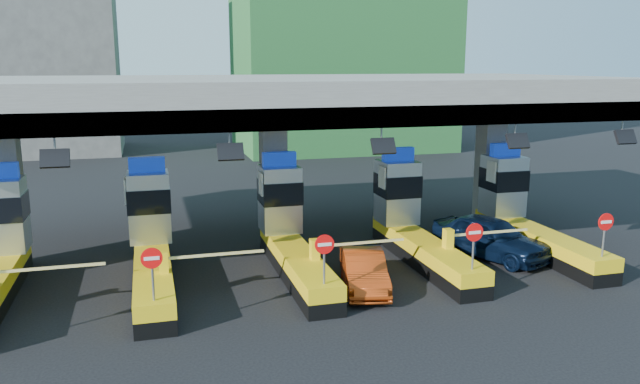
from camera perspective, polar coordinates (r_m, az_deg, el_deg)
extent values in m
plane|color=black|center=(23.64, -2.72, -6.96)|extent=(120.00, 120.00, 0.00)
cube|color=slate|center=(25.36, -4.39, 8.72)|extent=(28.00, 12.00, 1.50)
cube|color=#4C4C49|center=(19.85, -1.12, 6.76)|extent=(28.00, 0.60, 0.70)
cube|color=slate|center=(25.80, -26.59, -0.29)|extent=(1.00, 1.00, 5.50)
cube|color=slate|center=(25.78, -4.27, 0.93)|extent=(1.00, 1.00, 5.50)
cube|color=slate|center=(29.39, 15.22, 1.88)|extent=(1.00, 1.00, 5.50)
cylinder|color=slate|center=(19.45, -23.09, 3.95)|extent=(0.06, 0.06, 0.50)
cube|color=black|center=(19.30, -23.08, 2.84)|extent=(0.80, 0.38, 0.54)
cylinder|color=slate|center=(19.44, -8.29, 4.76)|extent=(0.06, 0.06, 0.50)
cube|color=black|center=(19.28, -8.18, 3.66)|extent=(0.80, 0.38, 0.54)
cylinder|color=slate|center=(20.67, 5.64, 5.23)|extent=(0.06, 0.06, 0.50)
cube|color=black|center=(20.53, 5.82, 4.20)|extent=(0.80, 0.38, 0.54)
cylinder|color=slate|center=(22.95, 17.41, 5.40)|extent=(0.06, 0.06, 0.50)
cube|color=black|center=(22.82, 17.63, 4.47)|extent=(0.80, 0.38, 0.54)
cylinder|color=slate|center=(25.67, 25.92, 5.38)|extent=(0.06, 0.06, 0.50)
cube|color=black|center=(25.56, 26.14, 4.54)|extent=(0.80, 0.38, 0.54)
cube|color=#9EA3A8|center=(24.74, -27.00, -1.87)|extent=(1.50, 1.50, 2.60)
cube|color=black|center=(24.66, -27.08, -1.20)|extent=(1.56, 1.56, 0.90)
cube|color=white|center=(20.80, -23.45, -6.38)|extent=(3.20, 0.08, 0.08)
cube|color=black|center=(22.09, -14.99, -8.04)|extent=(1.20, 8.00, 0.50)
cube|color=#E5B70C|center=(21.93, -15.06, -6.80)|extent=(1.20, 8.00, 0.50)
cube|color=#9EA3A8|center=(24.22, -15.36, -1.26)|extent=(1.50, 1.50, 2.60)
cube|color=black|center=(24.14, -15.39, -0.58)|extent=(1.56, 1.56, 0.90)
cube|color=#0C2DBF|center=(23.93, -15.56, 2.43)|extent=(1.30, 0.35, 0.55)
cube|color=white|center=(23.80, -17.36, 0.12)|extent=(0.06, 0.70, 0.90)
cylinder|color=slate|center=(18.23, -15.04, -7.64)|extent=(0.07, 0.07, 1.30)
cylinder|color=red|center=(18.01, -15.14, -5.86)|extent=(0.60, 0.04, 0.60)
cube|color=white|center=(17.99, -15.14, -5.89)|extent=(0.42, 0.02, 0.10)
cube|color=#E5B70C|center=(20.60, -14.12, -6.20)|extent=(0.30, 0.35, 0.70)
cube|color=white|center=(20.66, -9.54, -5.66)|extent=(3.20, 0.08, 0.08)
cube|color=black|center=(22.64, -2.15, -7.14)|extent=(1.20, 8.00, 0.50)
cube|color=#E5B70C|center=(22.48, -2.16, -5.93)|extent=(1.20, 8.00, 0.50)
cube|color=#9EA3A8|center=(24.72, -3.70, -0.60)|extent=(1.50, 1.50, 2.60)
cube|color=black|center=(24.64, -3.70, 0.07)|extent=(1.56, 1.56, 0.90)
cube|color=#0C2DBF|center=(24.43, -3.75, 3.02)|extent=(1.30, 0.35, 0.55)
cube|color=white|center=(24.14, -5.44, 0.77)|extent=(0.06, 0.70, 0.90)
cylinder|color=slate|center=(18.89, 0.39, -6.53)|extent=(0.07, 0.07, 1.30)
cylinder|color=red|center=(18.68, 0.41, -4.81)|extent=(0.60, 0.04, 0.60)
cube|color=white|center=(18.66, 0.43, -4.83)|extent=(0.42, 0.02, 0.10)
cube|color=#E5B70C|center=(21.27, -0.49, -5.27)|extent=(0.30, 0.35, 0.70)
cube|color=white|center=(21.71, 3.73, -4.66)|extent=(3.20, 0.08, 0.08)
cube|color=black|center=(24.23, 9.49, -6.02)|extent=(1.20, 8.00, 0.50)
cube|color=#E5B70C|center=(24.08, 9.53, -4.88)|extent=(1.20, 8.00, 0.50)
cube|color=#9EA3A8|center=(26.19, 7.06, 0.03)|extent=(1.50, 1.50, 2.60)
cube|color=black|center=(26.11, 7.09, 0.67)|extent=(1.56, 1.56, 0.90)
cube|color=#0C2DBF|center=(25.91, 7.15, 3.46)|extent=(1.30, 0.35, 0.55)
cube|color=white|center=(25.48, 5.70, 1.35)|extent=(0.06, 0.70, 0.90)
cylinder|color=slate|center=(20.77, 13.82, -5.18)|extent=(0.07, 0.07, 1.30)
cylinder|color=red|center=(20.58, 13.94, -3.60)|extent=(0.60, 0.04, 0.60)
cube|color=white|center=(20.56, 13.98, -3.62)|extent=(0.42, 0.02, 0.10)
cube|color=#E5B70C|center=(23.03, 11.63, -4.18)|extent=(0.30, 0.35, 0.70)
cube|color=white|center=(23.79, 15.19, -3.59)|extent=(3.20, 0.08, 0.08)
cube|color=black|center=(26.67, 19.31, -4.87)|extent=(1.20, 8.00, 0.50)
cube|color=#E5B70C|center=(26.54, 19.38, -3.84)|extent=(1.20, 8.00, 0.50)
cube|color=#9EA3A8|center=(28.46, 16.39, 0.58)|extent=(1.50, 1.50, 2.60)
cube|color=black|center=(28.39, 16.45, 1.17)|extent=(1.56, 1.56, 0.90)
cube|color=#0C2DBF|center=(28.21, 16.58, 3.73)|extent=(1.30, 0.35, 0.55)
cube|color=white|center=(27.68, 15.40, 1.81)|extent=(0.06, 0.70, 0.90)
cylinder|color=slate|center=(23.58, 24.51, -3.89)|extent=(0.07, 0.07, 1.30)
cylinder|color=red|center=(23.41, 24.68, -2.49)|extent=(0.60, 0.04, 0.60)
cube|color=white|center=(23.39, 24.72, -2.51)|extent=(0.42, 0.02, 0.10)
cube|color=#E5B70C|center=(25.66, 21.64, -3.14)|extent=(0.30, 0.35, 0.70)
cube|color=white|center=(26.66, 24.49, -2.62)|extent=(3.20, 0.08, 0.08)
cube|color=#4C4C49|center=(58.56, -25.09, 12.06)|extent=(14.00, 10.00, 18.00)
imported|color=black|center=(25.55, 15.31, -3.99)|extent=(3.79, 5.24, 1.66)
imported|color=#A5330C|center=(21.37, 4.04, -7.20)|extent=(2.19, 4.11, 1.29)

